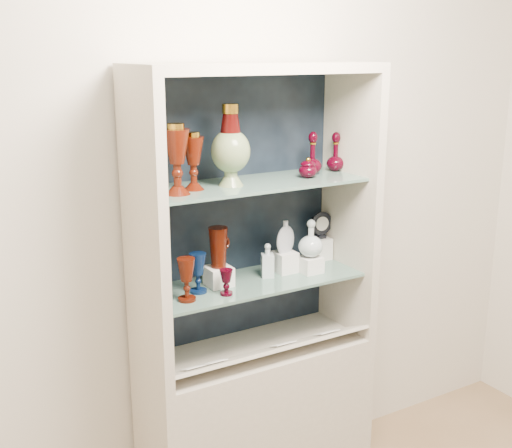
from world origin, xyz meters
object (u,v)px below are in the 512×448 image
ruby_goblet_tall (186,280)px  ruby_goblet_small (226,282)px  ruby_decanter_a (313,150)px  ruby_pitcher (218,247)px  pedestal_lamp_right (177,159)px  flat_flask (285,236)px  lidded_bowl (308,167)px  cameo_medallion (321,225)px  clear_round_decanter (311,239)px  pedestal_lamp_left (193,161)px  enamel_urn (231,145)px  clear_square_bottle (268,260)px  ruby_decanter_b (336,150)px  cobalt_goblet (198,273)px

ruby_goblet_tall → ruby_goblet_small: 0.16m
ruby_decanter_a → ruby_pitcher: ruby_decanter_a is taller
pedestal_lamp_right → flat_flask: pedestal_lamp_right is taller
lidded_bowl → cameo_medallion: (0.17, 0.12, -0.30)m
clear_round_decanter → cameo_medallion: size_ratio=1.23×
cameo_medallion → ruby_goblet_small: bearing=-158.3°
pedestal_lamp_left → lidded_bowl: bearing=-2.4°
enamel_urn → ruby_decanter_a: 0.42m
clear_square_bottle → cameo_medallion: cameo_medallion is taller
clear_round_decanter → ruby_decanter_b: bearing=22.8°
ruby_goblet_tall → flat_flask: bearing=10.3°
pedestal_lamp_right → ruby_decanter_a: 0.67m
pedestal_lamp_right → cameo_medallion: size_ratio=2.03×
clear_square_bottle → flat_flask: 0.14m
enamel_urn → flat_flask: size_ratio=2.20×
clear_square_bottle → lidded_bowl: bearing=-12.2°
ruby_goblet_small → enamel_urn: bearing=49.6°
pedestal_lamp_right → ruby_pitcher: (0.20, 0.07, -0.39)m
lidded_bowl → enamel_urn: bearing=176.9°
enamel_urn → ruby_goblet_small: 0.54m
ruby_goblet_tall → flat_flask: (0.51, 0.09, 0.08)m
ruby_decanter_a → cameo_medallion: ruby_decanter_a is taller
pedestal_lamp_right → ruby_pitcher: 0.44m
pedestal_lamp_left → flat_flask: size_ratio=1.52×
ruby_pitcher → cameo_medallion: bearing=-14.5°
ruby_decanter_b → clear_square_bottle: size_ratio=1.23×
ruby_decanter_b → cameo_medallion: (-0.03, 0.05, -0.35)m
ruby_goblet_tall → ruby_pitcher: size_ratio=1.02×
lidded_bowl → clear_round_decanter: bearing=-14.5°
ruby_goblet_tall → cobalt_goblet: bearing=37.2°
pedestal_lamp_left → ruby_goblet_tall: size_ratio=1.29×
ruby_decanter_b → cobalt_goblet: ruby_decanter_b is taller
ruby_decanter_b → flat_flask: size_ratio=1.26×
ruby_goblet_small → flat_flask: bearing=18.2°
ruby_decanter_b → pedestal_lamp_left: bearing=-176.2°
lidded_bowl → ruby_goblet_small: 0.59m
ruby_pitcher → ruby_decanter_a: bearing=-20.9°
flat_flask → ruby_goblet_small: bearing=-175.4°
ruby_decanter_a → ruby_pitcher: size_ratio=1.23×
ruby_decanter_b → lidded_bowl: 0.21m
pedestal_lamp_left → flat_flask: pedestal_lamp_left is taller
flat_flask → ruby_pitcher: bearing=167.5°
cobalt_goblet → ruby_goblet_small: size_ratio=1.55×
ruby_pitcher → pedestal_lamp_left: bearing=171.6°
ruby_pitcher → enamel_urn: bearing=-54.7°
ruby_pitcher → cameo_medallion: size_ratio=1.30×
ruby_decanter_b → lidded_bowl: bearing=-160.7°
pedestal_lamp_left → lidded_bowl: (0.51, -0.02, -0.07)m
ruby_pitcher → clear_round_decanter: bearing=-29.2°
clear_square_bottle → clear_round_decanter: bearing=-12.5°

